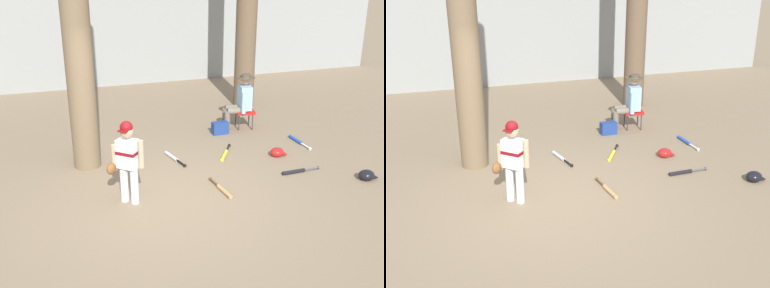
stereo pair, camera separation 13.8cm
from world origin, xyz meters
TOP-DOWN VIEW (x-y plane):
  - ground_plane at (0.00, 0.00)m, footprint 60.00×60.00m
  - concrete_back_wall at (0.00, 7.49)m, footprint 18.00×0.36m
  - tree_near_player at (-1.00, 1.79)m, footprint 0.70×0.70m
  - tree_behind_spectator at (3.22, 4.35)m, footprint 0.84×0.84m
  - young_ballplayer at (-0.58, 0.20)m, footprint 0.57×0.44m
  - folding_stool at (2.51, 2.75)m, footprint 0.46×0.46m
  - seated_spectator at (2.41, 2.77)m, footprint 0.68×0.54m
  - handbag_beside_stool at (1.87, 2.56)m, footprint 0.34×0.19m
  - bat_wood_tan at (0.91, 0.05)m, footprint 0.13×0.73m
  - bat_black_composite at (2.39, 0.30)m, footprint 0.73×0.08m
  - bat_aluminum_silver at (0.53, 1.58)m, footprint 0.21×0.73m
  - bat_yellow_trainer at (1.51, 1.41)m, footprint 0.47×0.67m
  - bat_blue_youth at (3.17, 1.60)m, footprint 0.08×0.76m
  - batting_helmet_red at (2.43, 1.08)m, footprint 0.31×0.24m
  - batting_helmet_black at (3.37, -0.31)m, footprint 0.32×0.25m

SIDE VIEW (x-z plane):
  - ground_plane at x=0.00m, z-range 0.00..0.00m
  - bat_wood_tan at x=0.91m, z-range 0.00..0.07m
  - bat_black_composite at x=2.39m, z-range 0.00..0.07m
  - bat_aluminum_silver at x=0.53m, z-range 0.00..0.07m
  - bat_yellow_trainer at x=1.51m, z-range 0.00..0.07m
  - bat_blue_youth at x=3.17m, z-range 0.00..0.07m
  - batting_helmet_red at x=2.43m, z-range -0.01..0.17m
  - batting_helmet_black at x=3.37m, z-range -0.01..0.17m
  - handbag_beside_stool at x=1.87m, z-range 0.00..0.26m
  - folding_stool at x=2.51m, z-range 0.16..0.57m
  - seated_spectator at x=2.41m, z-range 0.04..1.24m
  - young_ballplayer at x=-0.58m, z-range 0.09..1.40m
  - concrete_back_wall at x=0.00m, z-range 0.00..2.52m
  - tree_behind_spectator at x=3.22m, z-range -0.44..5.27m
  - tree_near_player at x=-1.00m, z-range -0.35..5.81m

